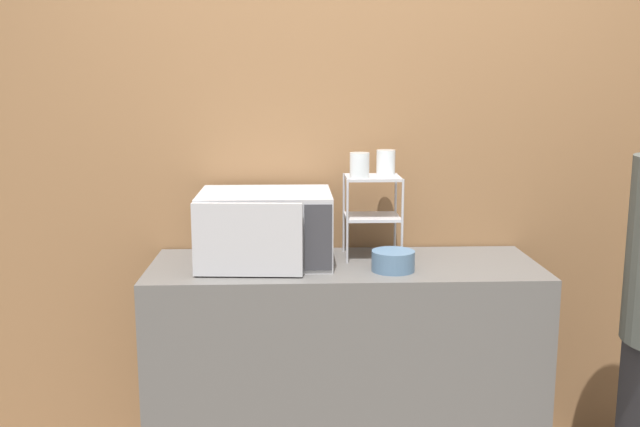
{
  "coord_description": "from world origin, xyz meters",
  "views": [
    {
      "loc": [
        -0.21,
        -2.49,
        1.63
      ],
      "look_at": [
        -0.1,
        0.31,
        1.11
      ],
      "focal_mm": 40.0,
      "sensor_mm": 36.0,
      "label": 1
    }
  ],
  "objects_px": {
    "glass_front_left": "(360,165)",
    "glass_back_right": "(386,162)",
    "bowl": "(393,261)",
    "dish_rack": "(372,200)",
    "microwave": "(265,228)"
  },
  "relations": [
    {
      "from": "glass_front_left",
      "to": "glass_back_right",
      "type": "height_order",
      "value": "same"
    },
    {
      "from": "glass_front_left",
      "to": "bowl",
      "type": "xyz_separation_m",
      "value": [
        0.12,
        -0.17,
        -0.35
      ]
    },
    {
      "from": "glass_front_left",
      "to": "dish_rack",
      "type": "bearing_deg",
      "value": 42.43
    },
    {
      "from": "dish_rack",
      "to": "glass_front_left",
      "type": "xyz_separation_m",
      "value": [
        -0.06,
        -0.05,
        0.15
      ]
    },
    {
      "from": "glass_front_left",
      "to": "bowl",
      "type": "bearing_deg",
      "value": -54.92
    },
    {
      "from": "microwave",
      "to": "glass_front_left",
      "type": "distance_m",
      "value": 0.46
    },
    {
      "from": "glass_front_left",
      "to": "glass_back_right",
      "type": "relative_size",
      "value": 1.0
    },
    {
      "from": "microwave",
      "to": "bowl",
      "type": "height_order",
      "value": "microwave"
    },
    {
      "from": "glass_front_left",
      "to": "microwave",
      "type": "bearing_deg",
      "value": -176.69
    },
    {
      "from": "microwave",
      "to": "glass_front_left",
      "type": "xyz_separation_m",
      "value": [
        0.38,
        0.02,
        0.25
      ]
    },
    {
      "from": "dish_rack",
      "to": "bowl",
      "type": "xyz_separation_m",
      "value": [
        0.06,
        -0.22,
        -0.2
      ]
    },
    {
      "from": "glass_front_left",
      "to": "glass_back_right",
      "type": "xyz_separation_m",
      "value": [
        0.12,
        0.11,
        0.0
      ]
    },
    {
      "from": "glass_back_right",
      "to": "glass_front_left",
      "type": "bearing_deg",
      "value": -138.41
    },
    {
      "from": "dish_rack",
      "to": "glass_front_left",
      "type": "bearing_deg",
      "value": -137.57
    },
    {
      "from": "microwave",
      "to": "dish_rack",
      "type": "distance_m",
      "value": 0.46
    }
  ]
}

